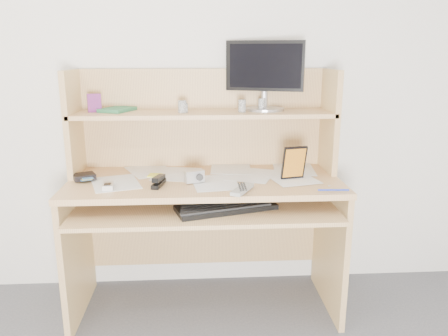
{
  "coord_description": "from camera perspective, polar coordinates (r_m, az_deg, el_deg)",
  "views": [
    {
      "loc": [
        -0.03,
        -0.7,
        1.38
      ],
      "look_at": [
        0.1,
        1.43,
        0.82
      ],
      "focal_mm": 35.0,
      "sensor_mm": 36.0,
      "label": 1
    }
  ],
  "objects": [
    {
      "name": "desk",
      "position": [
        2.36,
        -2.54,
        -2.18
      ],
      "size": [
        1.4,
        0.7,
        1.3
      ],
      "color": "tan",
      "rests_on": "floor"
    },
    {
      "name": "monitor",
      "position": [
        2.41,
        5.33,
        12.21
      ],
      "size": [
        0.41,
        0.22,
        0.37
      ],
      "rotation": [
        0.0,
        0.0,
        -0.34
      ],
      "color": "#AEAEB3",
      "rests_on": "desk"
    },
    {
      "name": "wallet",
      "position": [
        2.35,
        -17.81,
        -1.05
      ],
      "size": [
        0.13,
        0.12,
        0.03
      ],
      "primitive_type": "cube",
      "rotation": [
        0.0,
        0.0,
        0.45
      ],
      "color": "black",
      "rests_on": "paper_clutter"
    },
    {
      "name": "stapler",
      "position": [
        2.16,
        -8.54,
        -1.63
      ],
      "size": [
        0.07,
        0.15,
        0.04
      ],
      "primitive_type": "cube",
      "rotation": [
        0.0,
        0.0,
        -0.2
      ],
      "color": "black",
      "rests_on": "paper_clutter"
    },
    {
      "name": "blue_pen",
      "position": [
        2.11,
        14.11,
        -2.81
      ],
      "size": [
        0.15,
        0.02,
        0.01
      ],
      "primitive_type": "cylinder",
      "rotation": [
        1.57,
        0.0,
        1.52
      ],
      "color": "#182DB4",
      "rests_on": "paper_clutter"
    },
    {
      "name": "sticky_note_pad",
      "position": [
        2.34,
        -9.01,
        -0.97
      ],
      "size": [
        0.08,
        0.08,
        0.01
      ],
      "primitive_type": "cube",
      "rotation": [
        0.0,
        0.0,
        -0.19
      ],
      "color": "gold",
      "rests_on": "desk"
    },
    {
      "name": "chip_stack_b",
      "position": [
        2.32,
        2.38,
        8.1
      ],
      "size": [
        0.05,
        0.05,
        0.07
      ],
      "primitive_type": "cylinder",
      "rotation": [
        0.0,
        0.0,
        -0.33
      ],
      "color": "white",
      "rests_on": "desk"
    },
    {
      "name": "shelf_book",
      "position": [
        2.42,
        -13.75,
        7.42
      ],
      "size": [
        0.2,
        0.22,
        0.02
      ],
      "primitive_type": "cube",
      "rotation": [
        0.0,
        0.0,
        -0.42
      ],
      "color": "#2F7646",
      "rests_on": "desk"
    },
    {
      "name": "tv_remote",
      "position": [
        2.05,
        2.41,
        -2.79
      ],
      "size": [
        0.13,
        0.18,
        0.02
      ],
      "primitive_type": "cube",
      "rotation": [
        0.0,
        0.0,
        -0.49
      ],
      "color": "gray",
      "rests_on": "paper_clutter"
    },
    {
      "name": "back_wall",
      "position": [
        2.5,
        -2.79,
        11.72
      ],
      "size": [
        3.6,
        0.04,
        2.5
      ],
      "primitive_type": "cube",
      "color": "silver",
      "rests_on": "floor"
    },
    {
      "name": "game_case",
      "position": [
        2.25,
        9.14,
        0.69
      ],
      "size": [
        0.12,
        0.04,
        0.17
      ],
      "primitive_type": "cube",
      "rotation": [
        0.0,
        0.0,
        0.22
      ],
      "color": "black",
      "rests_on": "paper_clutter"
    },
    {
      "name": "card_box",
      "position": [
        2.41,
        -16.58,
        8.14
      ],
      "size": [
        0.07,
        0.04,
        0.1
      ],
      "primitive_type": "cube",
      "rotation": [
        0.0,
        0.0,
        0.32
      ],
      "color": "maroon",
      "rests_on": "desk"
    },
    {
      "name": "flip_phone",
      "position": [
        2.17,
        -14.9,
        -2.17
      ],
      "size": [
        0.06,
        0.1,
        0.02
      ],
      "primitive_type": "cube",
      "rotation": [
        0.0,
        0.0,
        0.11
      ],
      "color": "#B9BABC",
      "rests_on": "paper_clutter"
    },
    {
      "name": "chip_stack_a",
      "position": [
        2.31,
        -5.45,
        7.99
      ],
      "size": [
        0.05,
        0.05,
        0.06
      ],
      "primitive_type": "cylinder",
      "rotation": [
        0.0,
        0.0,
        0.09
      ],
      "color": "black",
      "rests_on": "desk"
    },
    {
      "name": "chip_stack_d",
      "position": [
        2.38,
        4.95,
        8.24
      ],
      "size": [
        0.05,
        0.05,
        0.06
      ],
      "primitive_type": "cylinder",
      "rotation": [
        0.0,
        0.0,
        0.39
      ],
      "color": "silver",
      "rests_on": "desk"
    },
    {
      "name": "chip_stack_c",
      "position": [
        2.31,
        -5.19,
        7.8
      ],
      "size": [
        0.04,
        0.04,
        0.05
      ],
      "primitive_type": "cylinder",
      "rotation": [
        0.0,
        0.0,
        0.08
      ],
      "color": "black",
      "rests_on": "desk"
    },
    {
      "name": "digital_camera",
      "position": [
        2.19,
        -3.9,
        -1.1
      ],
      "size": [
        0.1,
        0.07,
        0.06
      ],
      "primitive_type": "cube",
      "rotation": [
        0.0,
        0.0,
        0.39
      ],
      "color": "#BDBDBF",
      "rests_on": "paper_clutter"
    },
    {
      "name": "paper_clutter",
      "position": [
        2.27,
        -2.52,
        -1.36
      ],
      "size": [
        1.32,
        0.54,
        0.01
      ],
      "primitive_type": "cube",
      "color": "white",
      "rests_on": "desk"
    },
    {
      "name": "keyboard",
      "position": [
        2.11,
        0.26,
        -5.05
      ],
      "size": [
        0.51,
        0.3,
        0.03
      ],
      "rotation": [
        0.0,
        0.0,
        0.29
      ],
      "color": "black",
      "rests_on": "desk"
    }
  ]
}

